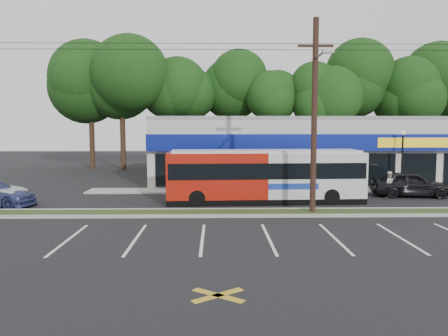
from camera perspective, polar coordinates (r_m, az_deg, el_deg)
The scene contains 13 objects.
ground at distance 21.96m, azimuth 4.33°, elevation -6.52°, with size 120.00×120.00×0.00m, color black.
grass_strip at distance 22.92m, azimuth 4.09°, elevation -5.85°, with size 40.00×1.60×0.12m, color #253716.
curb_south at distance 22.09m, azimuth 4.29°, elevation -6.26°, with size 40.00×0.25×0.14m, color #9E9E93.
curb_north at distance 23.75m, azimuth 3.91°, elevation -5.43°, with size 40.00×0.25×0.14m, color #9E9E93.
sidewalk at distance 31.52m, azimuth 11.87°, elevation -2.87°, with size 32.00×2.20×0.10m, color #9E9E93.
strip_mall at distance 38.10m, azimuth 10.36°, elevation 2.51°, with size 25.00×12.55×5.30m.
utility_pole at distance 22.86m, azimuth 11.35°, elevation 7.52°, with size 50.00×2.77×10.00m.
lamp_post at distance 32.94m, azimuth 22.27°, elevation 1.78°, with size 0.30×0.30×4.25m.
tree_line at distance 47.93m, azimuth 6.26°, elevation 10.05°, with size 46.76×6.76×11.83m.
metrobus at distance 26.21m, azimuth 5.41°, elevation -0.88°, with size 11.82×3.03×3.15m.
car_dark at distance 30.79m, azimuth 23.17°, elevation -1.92°, with size 1.97×4.89×1.67m, color black.
pedestrian_a at distance 29.46m, azimuth 16.34°, elevation -2.13°, with size 0.56×0.37×1.55m, color beige.
pedestrian_b at distance 29.81m, azimuth 20.69°, elevation -2.04°, with size 0.82×0.64×1.69m, color silver.
Camera 1 is at (-2.05, -21.39, 4.55)m, focal length 35.00 mm.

